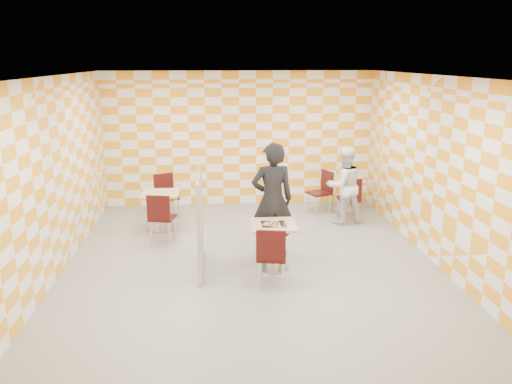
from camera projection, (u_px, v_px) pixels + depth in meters
room_shell at (248, 167)px, 8.34m from camera, size 7.00×7.00×7.00m
main_table at (273, 238)px, 7.85m from camera, size 0.70×0.70×0.75m
second_table at (345, 189)px, 10.86m from camera, size 0.70×0.70×0.75m
empty_table at (161, 205)px, 9.67m from camera, size 0.70×0.70×0.75m
chair_main_front at (271, 253)px, 7.17m from camera, size 0.49×0.50×0.92m
chair_second_front at (350, 196)px, 10.16m from camera, size 0.43×0.44×0.92m
chair_second_side at (323, 188)px, 10.74m from camera, size 0.55×0.55×0.92m
chair_empty_near at (161, 214)px, 8.94m from camera, size 0.51×0.51×0.92m
chair_empty_far at (166, 192)px, 10.44m from camera, size 0.56×0.56×0.92m
partition at (200, 222)px, 7.77m from camera, size 0.08×1.38×1.55m
man_dark at (272, 200)px, 8.31m from camera, size 0.75×0.53×1.94m
man_white at (344, 186)px, 10.01m from camera, size 0.87×0.74×1.57m
pizza_on_foil at (273, 223)px, 7.77m from camera, size 0.40×0.40×0.04m
sport_bottle at (341, 173)px, 10.86m from camera, size 0.06×0.06×0.20m
soda_bottle at (349, 173)px, 10.80m from camera, size 0.07×0.07×0.23m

